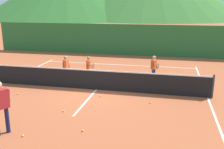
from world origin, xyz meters
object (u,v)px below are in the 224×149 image
at_px(student_1, 89,66).
at_px(tennis_ball_3, 18,94).
at_px(tennis_net, 96,80).
at_px(student_2, 154,66).
at_px(tennis_ball_2, 100,96).
at_px(student_0, 66,66).
at_px(tennis_ball_6, 83,131).
at_px(tennis_ball_5, 64,111).
at_px(tennis_ball_7, 23,136).
at_px(tennis_ball_1, 150,103).
at_px(instructor, 0,103).

xyz_separation_m(student_1, tennis_ball_3, (-2.43, -2.96, -0.74)).
distance_m(tennis_net, student_2, 3.32).
bearing_deg(tennis_ball_2, tennis_ball_3, -172.29).
height_order(student_0, tennis_ball_6, student_0).
xyz_separation_m(tennis_net, tennis_ball_5, (-0.50, -2.79, -0.47)).
bearing_deg(tennis_ball_7, tennis_ball_6, 23.17).
bearing_deg(tennis_ball_2, student_0, 138.22).
height_order(student_2, tennis_ball_1, student_2).
relative_size(instructor, tennis_ball_1, 25.42).
height_order(tennis_net, tennis_ball_7, tennis_net).
height_order(tennis_ball_5, tennis_ball_7, same).
height_order(student_1, tennis_ball_3, student_1).
bearing_deg(student_0, tennis_ball_6, -63.12).
bearing_deg(tennis_ball_3, tennis_ball_1, 2.10).
relative_size(student_1, tennis_ball_3, 18.79).
xyz_separation_m(tennis_ball_3, tennis_ball_5, (2.76, -1.36, 0.00)).
xyz_separation_m(student_2, tennis_ball_5, (-3.04, -4.90, -0.77)).
bearing_deg(student_2, tennis_ball_3, -148.61).
distance_m(tennis_ball_6, tennis_ball_7, 1.83).
bearing_deg(tennis_ball_7, student_0, 99.77).
xyz_separation_m(student_0, tennis_ball_1, (4.66, -2.48, -0.75)).
bearing_deg(tennis_ball_6, tennis_ball_7, -156.83).
bearing_deg(tennis_net, tennis_ball_1, -24.77).
distance_m(instructor, tennis_ball_7, 1.22).
relative_size(student_0, student_1, 1.02).
relative_size(student_1, tennis_ball_7, 18.79).
bearing_deg(student_2, tennis_ball_7, -116.73).
distance_m(instructor, tennis_ball_1, 5.70).
relative_size(student_2, tennis_ball_3, 19.74).
bearing_deg(tennis_ball_5, tennis_ball_3, 153.73).
bearing_deg(tennis_ball_1, instructor, -139.97).
bearing_deg(tennis_ball_3, student_2, 31.39).
bearing_deg(tennis_ball_2, tennis_ball_5, -116.67).
height_order(student_0, student_1, student_0).
xyz_separation_m(student_2, tennis_ball_3, (-5.80, -3.54, -0.77)).
relative_size(tennis_net, tennis_ball_7, 154.05).
xyz_separation_m(tennis_ball_2, tennis_ball_6, (0.28, -3.21, 0.00)).
height_order(instructor, student_0, instructor).
xyz_separation_m(instructor, student_2, (4.20, 6.93, -0.23)).
bearing_deg(student_1, instructor, -97.43).
height_order(student_1, tennis_ball_1, student_1).
relative_size(student_2, tennis_ball_5, 19.74).
distance_m(tennis_net, tennis_ball_2, 1.13).
xyz_separation_m(tennis_ball_1, tennis_ball_2, (-2.20, 0.28, 0.00)).
bearing_deg(student_0, instructor, -86.57).
relative_size(student_1, tennis_ball_1, 18.79).
relative_size(student_1, tennis_ball_5, 18.79).
height_order(student_1, tennis_ball_5, student_1).
bearing_deg(student_1, student_2, 9.72).
xyz_separation_m(tennis_ball_5, tennis_ball_6, (1.22, -1.35, 0.00)).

